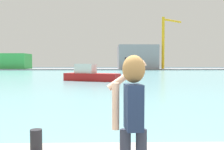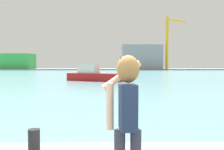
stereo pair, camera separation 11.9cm
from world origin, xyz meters
The scene contains 9 objects.
ground_plane centered at (0.00, 50.00, 0.00)m, with size 220.00×220.00×0.00m, color #334751.
harbor_water centered at (0.00, 52.00, 0.01)m, with size 140.00×100.00×0.02m, color #6BA8B2.
far_shore_dock centered at (0.00, 92.00, 0.20)m, with size 140.00×20.00×0.41m, color gray.
person_photographer centered at (0.11, -0.10, 1.60)m, with size 0.53×0.55×1.74m.
harbor_bollard centered at (-1.49, 1.41, 0.75)m, with size 0.22×0.22×0.44m, color black.
boat_moored centered at (-2.20, 28.83, 0.76)m, with size 7.26×4.77×2.14m.
warehouse_left centered at (-33.52, 89.08, 3.08)m, with size 11.23×9.20×5.34m, color green.
warehouse_right centered at (11.06, 89.41, 4.58)m, with size 13.82×11.83×8.34m, color gray.
port_crane centered at (20.69, 87.24, 11.20)m, with size 8.54×6.79×18.11m.
Camera 2 is at (-0.10, -3.25, 2.16)m, focal length 41.13 mm.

